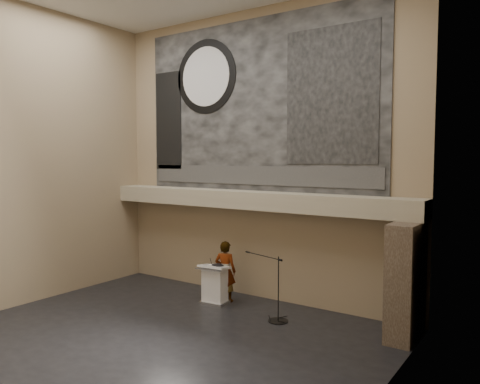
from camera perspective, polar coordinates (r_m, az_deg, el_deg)
The scene contains 19 objects.
floor at distance 11.50m, azimuth -9.49°, elevation -17.11°, with size 10.00×10.00×0.00m, color black.
wall_back at distance 13.87m, azimuth 1.88°, elevation 4.53°, with size 10.00×0.02×8.50m, color #917C5C.
wall_left at distance 14.66m, azimuth -23.95°, elevation 4.15°, with size 0.02×8.00×8.50m, color #917C5C.
wall_right at distance 8.07m, azimuth 16.67°, elevation 4.60°, with size 0.02×8.00×8.50m, color #917C5C.
soffit at distance 13.59m, azimuth 0.96°, elevation -0.95°, with size 10.00×0.80×0.50m, color gray.
sprinkler_left at distance 14.52m, azimuth -4.43°, elevation -1.74°, with size 0.04×0.04×0.06m, color #B2893D.
sprinkler_right at distance 12.63m, azimuth 8.04°, elevation -2.66°, with size 0.04×0.04×0.06m, color #B2893D.
banner at distance 13.93m, azimuth 1.82°, elevation 10.50°, with size 8.00×0.05×5.00m, color black.
banner_text_strip at distance 13.82m, azimuth 1.71°, elevation 2.04°, with size 7.76×0.02×0.55m, color #313131.
banner_clock_rim at distance 15.08m, azimuth -4.19°, elevation 13.85°, with size 2.30×2.30×0.02m, color black.
banner_clock_face at distance 15.06m, azimuth -4.24°, elevation 13.86°, with size 1.84×1.84×0.02m, color silver.
banner_building_print at distance 12.78m, azimuth 11.01°, elevation 11.45°, with size 2.60×0.02×3.60m, color black.
banner_brick_print at distance 15.96m, azimuth -8.71°, elevation 8.57°, with size 1.10×0.02×3.20m, color black.
stone_pier at distance 11.55m, azimuth 19.56°, elevation -10.18°, with size 0.60×1.40×2.70m, color #3D3025.
lectern at distance 13.64m, azimuth -3.10°, elevation -11.18°, with size 0.86×0.65×1.14m.
binder at distance 13.47m, azimuth -2.74°, elevation -8.90°, with size 0.29×0.23×0.04m, color black.
papers at distance 13.55m, azimuth -3.39°, elevation -8.89°, with size 0.22×0.31×0.01m, color white.
speaker_person at distance 13.76m, azimuth -1.80°, elevation -9.62°, with size 0.65×0.42×1.77m, color white.
mic_stand at distance 12.36m, azimuth 4.53°, elevation -14.24°, with size 1.48×0.62×1.68m.
Camera 1 is at (7.48, -7.68, 4.17)m, focal length 35.00 mm.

